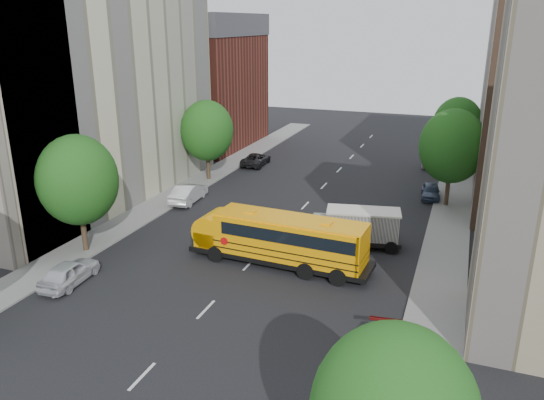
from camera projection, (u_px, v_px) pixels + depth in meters
The scene contains 18 objects.
ground at pixel (261, 252), 35.33m from camera, with size 120.00×120.00×0.00m, color black.
sidewalk_left at pixel (154, 208), 43.57m from camera, with size 3.00×80.00×0.12m, color slate.
sidewalk_right at pixel (446, 247), 35.94m from camera, with size 3.00×80.00×0.12m, color slate.
lane_markings at pixel (305, 205), 44.21m from camera, with size 0.15×64.00×0.01m, color silver.
building_left_cream at pixel (83, 80), 43.43m from camera, with size 10.00×26.00×20.00m, color beige.
building_left_redbrick at pixel (208, 92), 64.08m from camera, with size 10.00×15.00×13.00m, color maroon.
street_tree_1 at pixel (78, 180), 33.85m from camera, with size 5.12×5.12×7.90m.
street_tree_2 at pixel (207, 131), 49.87m from camera, with size 4.99×4.99×7.71m.
street_tree_4 at pixel (452, 146), 42.49m from camera, with size 5.25×5.25×8.10m.
street_tree_5 at pixel (457, 125), 53.26m from camera, with size 4.86×4.86×7.51m.
school_bus at pixel (278, 237), 32.95m from camera, with size 11.86×3.45×3.31m.
safari_truck at pixel (356, 227), 35.88m from camera, with size 6.39×3.31×2.61m.
parked_car_0 at pixel (69, 272), 30.83m from camera, with size 1.69×4.21×1.43m, color silver.
parked_car_1 at pixel (189, 193), 44.94m from camera, with size 1.65×4.73×1.56m, color silver.
parked_car_2 at pixel (256, 159), 56.47m from camera, with size 2.17×4.71×1.31m, color black.
parked_car_3 at pixel (382, 355), 23.32m from camera, with size 1.79×4.42×1.28m, color maroon.
parked_car_4 at pixel (431, 191), 45.90m from camera, with size 1.50×3.73×1.27m, color #384762.
parked_car_5 at pixel (432, 160), 55.99m from camera, with size 1.46×4.18×1.38m, color #979592.
Camera 1 is at (12.01, -30.08, 14.56)m, focal length 35.00 mm.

